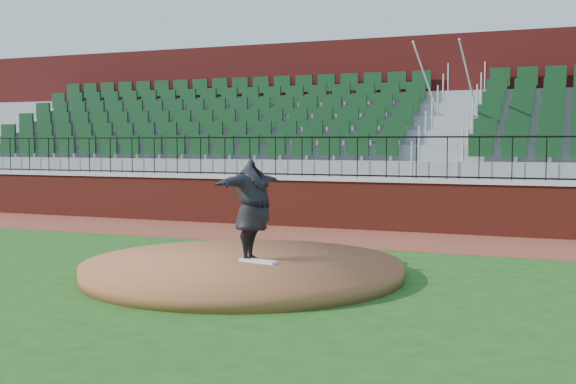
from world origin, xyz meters
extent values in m
plane|color=#1B4E16|center=(0.00, 0.00, 0.00)|extent=(90.00, 90.00, 0.00)
cube|color=brown|center=(0.00, 5.40, 0.01)|extent=(34.00, 3.20, 0.01)
cube|color=maroon|center=(0.00, 7.00, 0.60)|extent=(34.00, 0.35, 1.20)
cube|color=#B7B7B7|center=(0.00, 7.00, 1.25)|extent=(34.00, 0.45, 0.10)
cube|color=maroon|center=(0.00, 12.52, 2.75)|extent=(34.00, 0.50, 5.50)
cylinder|color=brown|center=(-0.27, 0.24, 0.12)|extent=(5.18, 5.18, 0.25)
cube|color=white|center=(0.01, 0.21, 0.27)|extent=(0.69, 0.30, 0.04)
imported|color=black|center=(-0.15, 0.34, 1.08)|extent=(0.64, 2.05, 1.65)
camera|label=1|loc=(4.71, -10.12, 2.18)|focal=44.58mm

